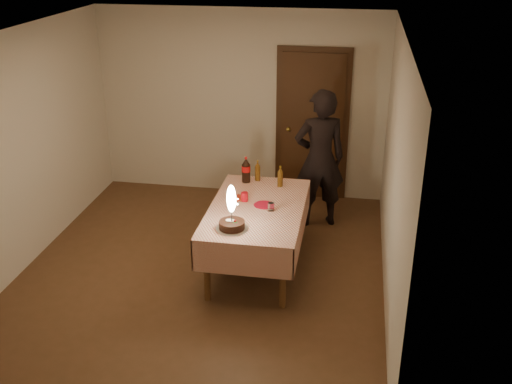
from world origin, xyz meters
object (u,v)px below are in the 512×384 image
birthday_cake (232,218)px  red_cup (244,197)px  cola_bottle (246,170)px  amber_bottle_right (280,177)px  red_plate (264,205)px  photographer (320,159)px  clear_cup (271,207)px  dining_table (257,215)px  amber_bottle_left (258,171)px

birthday_cake → red_cup: (-0.00, 0.69, -0.07)m
cola_bottle → amber_bottle_right: size_ratio=1.25×
cola_bottle → red_plate: bearing=-63.1°
red_cup → photographer: 1.32m
red_plate → birthday_cake: bearing=-110.5°
cola_bottle → photographer: (0.83, 0.55, -0.01)m
red_cup → clear_cup: size_ratio=1.11×
clear_cup → amber_bottle_right: size_ratio=0.35×
red_plate → cola_bottle: bearing=116.9°
dining_table → photographer: size_ratio=0.96×
red_plate → photographer: photographer is taller
clear_cup → photographer: size_ratio=0.05×
dining_table → red_plate: bearing=39.3°
amber_bottle_left → clear_cup: bearing=-70.6°
cola_bottle → amber_bottle_right: (0.42, -0.07, -0.03)m
red_cup → amber_bottle_left: bearing=85.8°
amber_bottle_left → red_plate: bearing=-74.9°
photographer → amber_bottle_left: bearing=-145.8°
photographer → red_cup: bearing=-124.6°
birthday_cake → amber_bottle_left: 1.30m
red_cup → amber_bottle_right: amber_bottle_right is taller
dining_table → amber_bottle_left: size_ratio=6.75×
red_plate → amber_bottle_left: bearing=105.1°
birthday_cake → red_cup: 0.69m
red_plate → photographer: size_ratio=0.12×
red_plate → red_cup: red_cup is taller
red_plate → photographer: (0.52, 1.16, 0.14)m
red_cup → amber_bottle_right: bearing=54.6°
amber_bottle_left → photographer: photographer is taller
dining_table → cola_bottle: size_ratio=5.42×
cola_bottle → photographer: 1.00m
clear_cup → photographer: bearing=71.9°
red_plate → amber_bottle_right: size_ratio=0.86×
birthday_cake → clear_cup: (0.33, 0.49, -0.08)m
birthday_cake → photographer: photographer is taller
cola_bottle → amber_bottle_left: (0.13, 0.07, -0.03)m
red_plate → clear_cup: (0.10, -0.12, 0.04)m
amber_bottle_right → photographer: size_ratio=0.14×
birthday_cake → red_cup: birthday_cake is taller
birthday_cake → amber_bottle_left: (0.04, 1.30, -0.01)m
clear_cup → amber_bottle_left: bearing=109.4°
amber_bottle_right → amber_bottle_left: bearing=154.9°
red_plate → amber_bottle_right: (0.11, 0.55, 0.11)m
photographer → cola_bottle: bearing=-146.5°
birthday_cake → red_plate: birthday_cake is taller
birthday_cake → photographer: size_ratio=0.27×
clear_cup → cola_bottle: cola_bottle is taller
dining_table → clear_cup: 0.23m
dining_table → cola_bottle: bearing=110.1°
dining_table → red_cup: 0.26m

